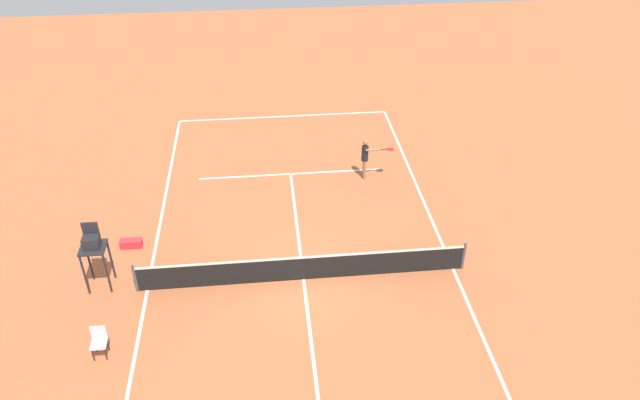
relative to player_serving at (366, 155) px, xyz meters
name	(u,v)px	position (x,y,z in m)	size (l,w,h in m)	color
ground_plane	(304,279)	(3.09, 6.08, -1.08)	(60.00, 60.00, 0.00)	#B76038
court_lines	(304,279)	(3.09, 6.08, -1.07)	(10.31, 24.41, 0.01)	white
tennis_net	(303,268)	(3.09, 6.08, -0.58)	(10.91, 0.10, 1.07)	#4C4C51
player_serving	(366,155)	(0.00, 0.00, 0.00)	(1.30, 0.60, 1.80)	#9E704C
tennis_ball	(365,200)	(0.29, 1.74, -1.04)	(0.07, 0.07, 0.07)	#CCE033
umpire_chair	(93,247)	(9.69, 5.67, 0.53)	(0.80, 0.80, 2.41)	#232328
courtside_chair_near	(99,340)	(9.14, 8.67, -0.54)	(0.44, 0.46, 0.95)	#262626
equipment_bag	(131,243)	(9.04, 3.72, -0.93)	(0.76, 0.32, 0.30)	red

